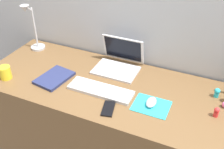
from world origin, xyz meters
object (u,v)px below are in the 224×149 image
at_px(laptop, 119,61).
at_px(notebook_pad, 54,78).
at_px(mouse, 151,102).
at_px(keyboard, 101,90).
at_px(cell_phone, 108,109).
at_px(toy_figurine_cyan, 217,92).
at_px(desk_lamp, 32,29).
at_px(toy_figurine_red, 217,112).
at_px(coffee_mug, 5,73).

xyz_separation_m(laptop, notebook_pad, (-0.34, -0.31, -0.04)).
bearing_deg(mouse, keyboard, -179.36).
distance_m(laptop, mouse, 0.45).
xyz_separation_m(cell_phone, toy_figurine_cyan, (0.55, 0.37, 0.03)).
height_order(mouse, desk_lamp, desk_lamp).
xyz_separation_m(laptop, toy_figurine_red, (0.69, -0.25, -0.02)).
bearing_deg(toy_figurine_cyan, desk_lamp, 178.61).
relative_size(notebook_pad, coffee_mug, 2.78).
distance_m(mouse, coffee_mug, 0.98).
bearing_deg(mouse, notebook_pad, -179.25).
bearing_deg(toy_figurine_cyan, mouse, -145.10).
bearing_deg(toy_figurine_red, mouse, -171.24).
height_order(mouse, notebook_pad, mouse).
distance_m(desk_lamp, toy_figurine_red, 1.41).
bearing_deg(cell_phone, coffee_mug, 166.01).
bearing_deg(laptop, desk_lamp, -177.25).
bearing_deg(cell_phone, mouse, 19.48).
bearing_deg(toy_figurine_cyan, toy_figurine_red, -84.59).
bearing_deg(coffee_mug, toy_figurine_red, 7.91).
xyz_separation_m(laptop, desk_lamp, (-0.70, -0.03, 0.13)).
relative_size(laptop, cell_phone, 2.34).
bearing_deg(laptop, notebook_pad, -137.13).
relative_size(laptop, notebook_pad, 1.25).
xyz_separation_m(cell_phone, desk_lamp, (-0.81, 0.41, 0.17)).
bearing_deg(mouse, toy_figurine_cyan, 34.90).
xyz_separation_m(desk_lamp, toy_figurine_red, (1.38, -0.21, -0.15)).
xyz_separation_m(desk_lamp, coffee_mug, (0.06, -0.40, -0.14)).
relative_size(mouse, toy_figurine_cyan, 1.55).
bearing_deg(notebook_pad, laptop, 51.37).
relative_size(toy_figurine_cyan, toy_figurine_red, 1.03).
xyz_separation_m(mouse, toy_figurine_red, (0.35, 0.05, 0.01)).
bearing_deg(cell_phone, laptop, 91.79).
height_order(coffee_mug, toy_figurine_cyan, coffee_mug).
relative_size(cell_phone, toy_figurine_red, 2.13).
relative_size(notebook_pad, toy_figurine_red, 3.99).
bearing_deg(keyboard, mouse, 0.64).
bearing_deg(cell_phone, desk_lamp, 140.15).
relative_size(keyboard, cell_phone, 3.20).
relative_size(laptop, mouse, 3.12).
xyz_separation_m(laptop, mouse, (0.33, -0.30, -0.03)).
distance_m(laptop, cell_phone, 0.46).
relative_size(laptop, toy_figurine_cyan, 4.86).
relative_size(coffee_mug, toy_figurine_cyan, 1.40).
relative_size(mouse, toy_figurine_red, 1.59).
bearing_deg(mouse, laptop, 137.61).
xyz_separation_m(mouse, desk_lamp, (-1.03, 0.27, 0.16)).
xyz_separation_m(keyboard, notebook_pad, (-0.34, -0.01, 0.00)).
bearing_deg(notebook_pad, keyboard, 9.36).
xyz_separation_m(mouse, toy_figurine_cyan, (0.34, 0.24, 0.01)).
xyz_separation_m(keyboard, toy_figurine_cyan, (0.66, 0.24, 0.02)).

